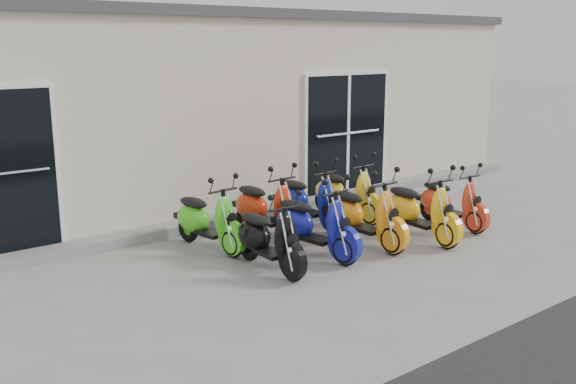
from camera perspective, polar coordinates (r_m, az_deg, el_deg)
name	(u,v)px	position (r m, az deg, el deg)	size (l,w,h in m)	color
ground	(315,253)	(8.84, 2.41, -5.44)	(80.00, 80.00, 0.00)	gray
building	(142,107)	(12.84, -12.88, 7.37)	(14.00, 6.00, 3.20)	beige
roof_cap	(137,17)	(12.79, -13.28, 14.87)	(14.20, 6.20, 0.16)	#3F3F42
front_step	(234,217)	(10.37, -4.85, -2.24)	(14.00, 0.40, 0.15)	gray
door_left	(17,166)	(8.96, -22.92, 2.11)	(1.07, 0.08, 2.22)	black
door_right	(347,130)	(11.84, 5.24, 5.52)	(2.02, 0.08, 2.22)	black
scooter_front_black	(269,229)	(8.03, -1.74, -3.30)	(0.53, 1.47, 1.09)	black
scooter_front_blue	(314,215)	(8.54, 2.35, -2.04)	(0.57, 1.57, 1.16)	navy
scooter_front_orange_a	(364,206)	(9.05, 6.78, -1.20)	(0.58, 1.59, 1.18)	orange
scooter_front_orange_b	(421,201)	(9.47, 11.71, -0.81)	(0.57, 1.56, 1.15)	yellow
scooter_front_red	(452,194)	(10.26, 14.37, -0.17)	(0.52, 1.43, 1.05)	red
scooter_back_green	(208,211)	(8.91, -7.14, -1.66)	(0.55, 1.50, 1.11)	#49D220
scooter_back_red	(266,199)	(9.40, -1.95, -0.64)	(0.57, 1.56, 1.15)	red
scooter_back_blue	(308,192)	(9.91, 1.81, 0.00)	(0.56, 1.53, 1.13)	#0F1C95
scooter_back_yellow	(346,185)	(10.41, 5.19, 0.64)	(0.56, 1.55, 1.15)	yellow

